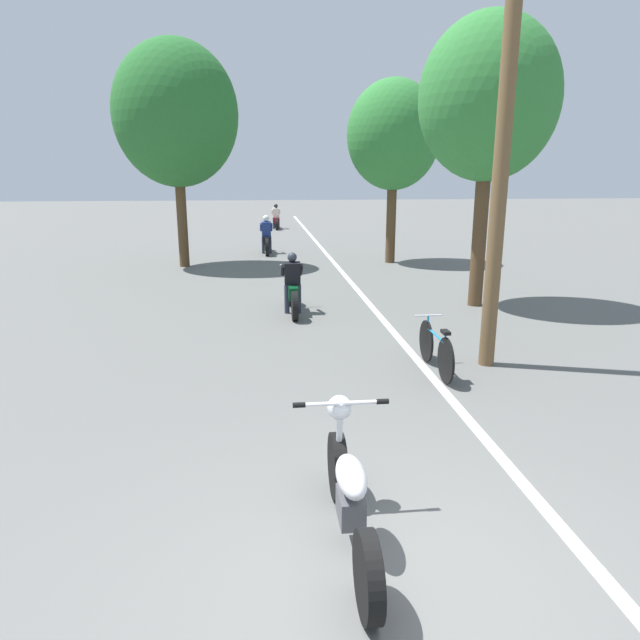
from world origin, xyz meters
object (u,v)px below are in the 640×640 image
(motorcycle_rider_far, at_px, (276,219))
(motorcycle_foreground, at_px, (350,494))
(bicycle_parked, at_px, (436,349))
(motorcycle_rider_lead, at_px, (293,290))
(motorcycle_rider_mid, at_px, (267,239))
(roadside_tree_left, at_px, (176,115))
(utility_pole, at_px, (505,113))
(roadside_tree_right_far, at_px, (394,136))
(roadside_tree_right_near, at_px, (489,100))

(motorcycle_rider_far, bearing_deg, motorcycle_foreground, -90.67)
(bicycle_parked, bearing_deg, motorcycle_rider_lead, 115.71)
(motorcycle_rider_far, height_order, bicycle_parked, motorcycle_rider_far)
(motorcycle_foreground, height_order, motorcycle_rider_lead, motorcycle_rider_lead)
(motorcycle_rider_mid, bearing_deg, roadside_tree_left, -134.39)
(roadside_tree_left, distance_m, motorcycle_rider_mid, 5.72)
(motorcycle_rider_lead, xyz_separation_m, bicycle_parked, (1.96, -4.07, -0.14))
(roadside_tree_left, distance_m, motorcycle_rider_far, 13.49)
(utility_pole, xyz_separation_m, motorcycle_rider_mid, (-3.29, 13.34, -3.29))
(roadside_tree_right_far, distance_m, bicycle_parked, 11.65)
(roadside_tree_left, relative_size, motorcycle_rider_far, 3.51)
(roadside_tree_left, distance_m, bicycle_parked, 12.69)
(motorcycle_rider_mid, xyz_separation_m, bicycle_parked, (2.36, -13.58, -0.18))
(roadside_tree_right_far, relative_size, motorcycle_rider_mid, 2.84)
(roadside_tree_left, xyz_separation_m, motorcycle_rider_lead, (3.14, -6.72, -4.21))
(utility_pole, distance_m, bicycle_parked, 3.60)
(utility_pole, distance_m, motorcycle_rider_mid, 14.12)
(motorcycle_foreground, bearing_deg, roadside_tree_left, 101.84)
(roadside_tree_left, relative_size, motorcycle_foreground, 3.21)
(roadside_tree_right_far, height_order, motorcycle_rider_far, roadside_tree_right_far)
(bicycle_parked, bearing_deg, motorcycle_foreground, -116.32)
(bicycle_parked, bearing_deg, motorcycle_rider_far, 94.13)
(roadside_tree_left, height_order, motorcycle_rider_mid, roadside_tree_left)
(motorcycle_rider_lead, bearing_deg, roadside_tree_right_far, 61.15)
(roadside_tree_right_near, relative_size, motorcycle_rider_mid, 3.01)
(roadside_tree_right_near, xyz_separation_m, motorcycle_foreground, (-4.29, -8.35, -4.05))
(roadside_tree_left, bearing_deg, roadside_tree_right_near, -41.12)
(roadside_tree_right_far, bearing_deg, motorcycle_rider_mid, 146.92)
(roadside_tree_left, bearing_deg, bicycle_parked, -64.73)
(roadside_tree_right_far, distance_m, motorcycle_rider_mid, 6.12)
(motorcycle_rider_lead, height_order, bicycle_parked, motorcycle_rider_lead)
(roadside_tree_right_far, bearing_deg, motorcycle_rider_far, 105.78)
(motorcycle_rider_mid, bearing_deg, utility_pole, -76.16)
(roadside_tree_right_far, relative_size, motorcycle_rider_lead, 2.93)
(motorcycle_rider_mid, bearing_deg, motorcycle_foreground, -88.81)
(utility_pole, xyz_separation_m, roadside_tree_right_near, (1.37, 4.08, 0.66))
(utility_pole, bearing_deg, bicycle_parked, -165.19)
(motorcycle_foreground, bearing_deg, motorcycle_rider_mid, 91.19)
(roadside_tree_right_near, distance_m, motorcycle_rider_mid, 11.09)
(utility_pole, xyz_separation_m, motorcycle_rider_lead, (-2.89, 3.82, -3.33))
(roadside_tree_left, height_order, bicycle_parked, roadside_tree_left)
(utility_pole, relative_size, roadside_tree_right_far, 1.26)
(roadside_tree_left, bearing_deg, motorcycle_rider_far, 74.52)
(motorcycle_foreground, height_order, bicycle_parked, motorcycle_foreground)
(utility_pole, distance_m, motorcycle_foreground, 6.18)
(motorcycle_rider_mid, relative_size, bicycle_parked, 1.24)
(motorcycle_rider_lead, distance_m, motorcycle_rider_far, 19.08)
(roadside_tree_left, xyz_separation_m, motorcycle_foreground, (3.10, -14.81, -4.27))
(roadside_tree_left, height_order, motorcycle_rider_lead, roadside_tree_left)
(roadside_tree_right_far, bearing_deg, bicycle_parked, -99.37)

